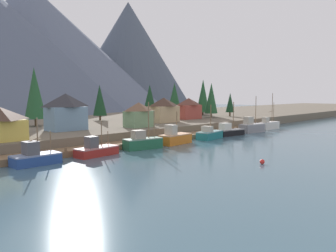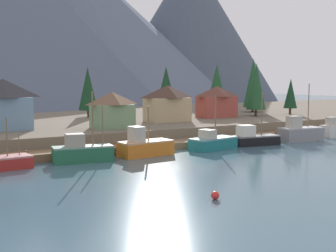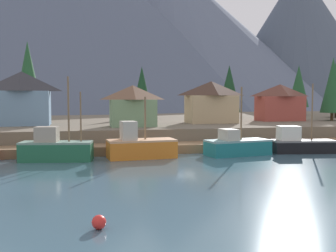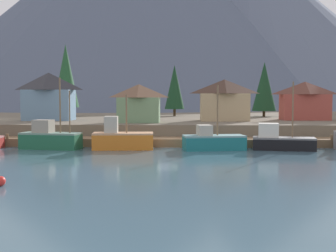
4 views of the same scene
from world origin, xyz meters
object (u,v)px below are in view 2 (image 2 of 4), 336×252
object	(u,v)px
fishing_boat_green	(82,152)
house_blue	(3,104)
fishing_boat_grey	(300,132)
house_tan	(167,103)
channel_buoy	(215,195)
conifer_mid_right	(256,87)
house_green	(112,110)
fishing_boat_teal	(213,142)
conifer_mid_left	(253,83)
conifer_back_left	(166,88)
fishing_boat_orange	(145,146)
conifer_centre	(217,83)
conifer_near_left	(291,94)
conifer_near_right	(88,89)
fishing_boat_black	(254,138)
house_red	(217,101)

from	to	relation	value
fishing_boat_green	house_blue	bearing A→B (deg)	116.62
fishing_boat_green	house_blue	size ratio (longest dim) A/B	1.08
fishing_boat_grey	house_tan	xyz separation A→B (m)	(-14.91, 17.04, 4.41)
house_tan	channel_buoy	bearing A→B (deg)	-115.93
fishing_boat_green	conifer_mid_right	bearing A→B (deg)	32.25
fishing_boat_green	house_green	distance (m)	15.82
fishing_boat_grey	fishing_boat_green	bearing A→B (deg)	-172.88
house_green	house_blue	size ratio (longest dim) A/B	0.80
fishing_boat_teal	conifer_mid_left	bearing A→B (deg)	31.48
house_green	conifer_back_left	bearing A→B (deg)	42.77
fishing_boat_green	fishing_boat_teal	size ratio (longest dim) A/B	1.12
fishing_boat_orange	conifer_back_left	xyz separation A→B (m)	(22.46, 31.92, 6.89)
house_tan	conifer_centre	world-z (taller)	conifer_centre
fishing_boat_grey	conifer_near_left	size ratio (longest dim) A/B	1.21
fishing_boat_grey	conifer_near_right	world-z (taller)	conifer_near_right
conifer_back_left	channel_buoy	size ratio (longest dim) A/B	14.60
conifer_mid_left	conifer_back_left	xyz separation A→B (m)	(-20.58, 4.37, -1.01)
conifer_near_left	conifer_mid_right	xyz separation A→B (m)	(-8.93, 0.84, 1.54)
fishing_boat_green	conifer_back_left	bearing A→B (deg)	55.44
house_green	conifer_near_left	xyz separation A→B (m)	(43.86, 5.68, 1.63)
fishing_boat_green	conifer_back_left	size ratio (longest dim) A/B	0.83
fishing_boat_green	channel_buoy	size ratio (longest dim) A/B	12.11
conifer_back_left	fishing_boat_orange	bearing A→B (deg)	-125.13
conifer_back_left	house_green	bearing A→B (deg)	-137.23
house_green	conifer_mid_right	bearing A→B (deg)	10.56
fishing_boat_green	fishing_boat_orange	bearing A→B (deg)	9.92
house_tan	fishing_boat_teal	bearing A→B (deg)	-99.46
channel_buoy	conifer_mid_left	bearing A→B (deg)	45.82
fishing_boat_green	channel_buoy	bearing A→B (deg)	-72.13
conifer_near_right	channel_buoy	xyz separation A→B (m)	(-10.99, -56.28, -7.75)
fishing_boat_grey	house_blue	distance (m)	46.27
house_green	conifer_near_left	world-z (taller)	conifer_near_left
house_green	conifer_near_right	xyz separation A→B (m)	(4.73, 22.06, 2.77)
house_tan	conifer_mid_left	xyz separation A→B (m)	(29.36, 10.62, 3.38)
house_tan	conifer_centre	size ratio (longest dim) A/B	0.69
conifer_centre	house_blue	bearing A→B (deg)	-157.79
fishing_boat_black	house_red	xyz separation A→B (m)	(8.07, 19.88, 4.54)
fishing_boat_teal	conifer_mid_right	world-z (taller)	conifer_mid_right
fishing_boat_black	conifer_mid_left	xyz separation A→B (m)	(24.29, 27.59, 8.06)
fishing_boat_black	conifer_back_left	xyz separation A→B (m)	(3.72, 31.96, 7.05)
fishing_boat_orange	house_tan	bearing A→B (deg)	46.62
fishing_boat_grey	house_blue	bearing A→B (deg)	164.83
house_green	channel_buoy	world-z (taller)	house_green
fishing_boat_teal	conifer_near_right	bearing A→B (deg)	89.31
fishing_boat_orange	house_tan	size ratio (longest dim) A/B	0.95
fishing_boat_grey	house_tan	world-z (taller)	fishing_boat_grey
fishing_boat_black	conifer_back_left	world-z (taller)	conifer_back_left
house_blue	fishing_boat_grey	bearing A→B (deg)	-22.40
fishing_boat_orange	house_blue	xyz separation A→B (m)	(-13.94, 17.42, 5.10)
house_red	conifer_back_left	xyz separation A→B (m)	(-4.35, 12.08, 2.51)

